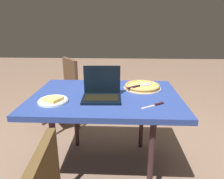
{
  "coord_description": "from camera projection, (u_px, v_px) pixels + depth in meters",
  "views": [
    {
      "loc": [
        -0.12,
        1.6,
        1.32
      ],
      "look_at": [
        -0.05,
        -0.03,
        0.77
      ],
      "focal_mm": 32.61,
      "sensor_mm": 36.0,
      "label": 1
    }
  ],
  "objects": [
    {
      "name": "drink_cup",
      "position": [
        90.0,
        82.0,
        1.87
      ],
      "size": [
        0.08,
        0.08,
        0.1
      ],
      "color": "silver",
      "rests_on": "dining_table"
    },
    {
      "name": "table_knife",
      "position": [
        155.0,
        105.0,
        1.48
      ],
      "size": [
        0.18,
        0.13,
        0.01
      ],
      "color": "#BDB4BD",
      "rests_on": "dining_table"
    },
    {
      "name": "pizza_plate",
      "position": [
        53.0,
        100.0,
        1.54
      ],
      "size": [
        0.23,
        0.23,
        0.04
      ],
      "color": "white",
      "rests_on": "dining_table"
    },
    {
      "name": "ground_plane",
      "position": [
        106.0,
        167.0,
        1.94
      ],
      "size": [
        12.0,
        12.0,
        0.0
      ],
      "primitive_type": "plane",
      "color": "#836652"
    },
    {
      "name": "pizza_tray",
      "position": [
        142.0,
        86.0,
        1.86
      ],
      "size": [
        0.34,
        0.34,
        0.04
      ],
      "color": "#9E9C9E",
      "rests_on": "dining_table"
    },
    {
      "name": "chair_far",
      "position": [
        63.0,
        90.0,
        2.56
      ],
      "size": [
        0.56,
        0.56,
        0.88
      ],
      "color": "brown",
      "rests_on": "ground_plane"
    },
    {
      "name": "laptop",
      "position": [
        102.0,
        92.0,
        1.62
      ],
      "size": [
        0.31,
        0.25,
        0.25
      ],
      "color": "black",
      "rests_on": "dining_table"
    },
    {
      "name": "dining_table",
      "position": [
        106.0,
        101.0,
        1.72
      ],
      "size": [
        1.22,
        0.88,
        0.73
      ],
      "color": "navy",
      "rests_on": "ground_plane"
    }
  ]
}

